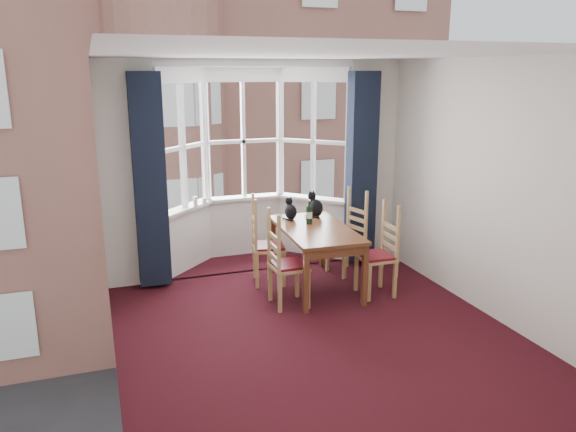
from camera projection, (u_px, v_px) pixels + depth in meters
name	position (u px, v px, depth m)	size (l,w,h in m)	color
floor	(322.00, 341.00, 5.68)	(4.50, 4.50, 0.00)	black
ceiling	(327.00, 53.00, 4.98)	(4.50, 4.50, 0.00)	white
wall_left	(104.00, 225.00, 4.69)	(4.50, 4.50, 0.00)	silver
wall_right	(498.00, 192.00, 5.97)	(4.50, 4.50, 0.00)	silver
wall_near	(474.00, 292.00, 3.27)	(4.00, 4.00, 0.00)	silver
wall_back_pier_left	(129.00, 176.00, 6.86)	(0.70, 0.12, 2.80)	silver
wall_back_pier_right	(371.00, 162.00, 7.91)	(0.70, 0.12, 2.80)	silver
bay_window	(248.00, 163.00, 7.85)	(2.76, 0.94, 2.80)	white
curtain_left	(150.00, 182.00, 6.78)	(0.38, 0.22, 2.60)	black
curtain_right	(361.00, 169.00, 7.69)	(0.38, 0.22, 2.60)	black
dining_table	(316.00, 235.00, 6.92)	(0.88, 1.55, 0.78)	brown
chair_left_near	(281.00, 267.00, 6.42)	(0.40, 0.42, 0.92)	tan
chair_left_far	(262.00, 248.00, 7.13)	(0.47, 0.49, 0.92)	tan
chair_right_near	(383.00, 257.00, 6.78)	(0.41, 0.43, 0.92)	tan
chair_right_far	(351.00, 238.00, 7.54)	(0.49, 0.51, 0.92)	tan
cat_left	(291.00, 211.00, 7.29)	(0.15, 0.22, 0.29)	black
cat_right	(315.00, 206.00, 7.42)	(0.25, 0.29, 0.35)	black
wine_bottle	(309.00, 213.00, 7.05)	(0.08, 0.08, 0.31)	black
candle_tall	(195.00, 202.00, 7.57)	(0.06, 0.06, 0.14)	white
candle_short	(204.00, 202.00, 7.64)	(0.06, 0.06, 0.10)	white
street	(131.00, 207.00, 36.67)	(80.00, 80.00, 0.00)	#333335
tenement_building	(156.00, 104.00, 18.09)	(18.40, 7.80, 15.20)	#985E4E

